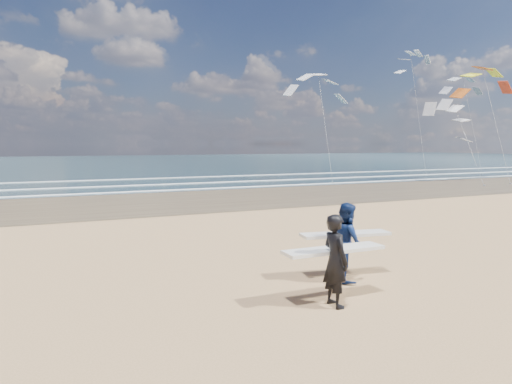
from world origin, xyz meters
name	(u,v)px	position (x,y,z in m)	size (l,w,h in m)	color
wet_sand_strip	(414,187)	(20.00, 18.00, 0.01)	(220.00, 12.00, 0.01)	#4F3D2A
ocean	(197,162)	(20.00, 72.00, 0.01)	(220.00, 100.00, 0.02)	#172E34
foam_breakers	(336,177)	(20.00, 28.10, 0.05)	(220.00, 11.70, 0.05)	white
surfer_near	(335,259)	(0.35, -0.45, 0.94)	(2.20, 0.96, 1.84)	black
surfer_far	(347,241)	(1.56, 0.84, 0.93)	(2.26, 1.33, 1.85)	#0E2050
kite_0	(491,106)	(29.55, 19.38, 6.40)	(6.65, 4.83, 11.01)	slate
kite_1	(323,112)	(16.67, 25.32, 5.88)	(6.12, 4.77, 10.41)	slate
kite_2	(470,112)	(37.37, 28.22, 6.61)	(5.91, 4.75, 11.94)	slate
kite_5	(417,104)	(32.38, 30.92, 7.55)	(5.10, 4.66, 14.34)	slate
kite_7	(465,134)	(26.25, 19.11, 4.03)	(5.63, 4.72, 7.28)	slate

